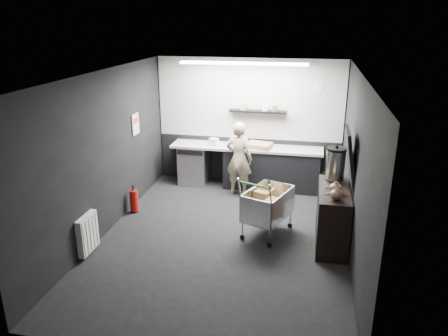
# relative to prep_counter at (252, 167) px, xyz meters

# --- Properties ---
(floor) EXTENTS (5.50, 5.50, 0.00)m
(floor) POSITION_rel_prep_counter_xyz_m (-0.14, -2.42, -0.46)
(floor) COLOR black
(floor) RESTS_ON ground
(ceiling) EXTENTS (5.50, 5.50, 0.00)m
(ceiling) POSITION_rel_prep_counter_xyz_m (-0.14, -2.42, 2.24)
(ceiling) COLOR white
(ceiling) RESTS_ON wall_back
(wall_back) EXTENTS (5.50, 0.00, 5.50)m
(wall_back) POSITION_rel_prep_counter_xyz_m (-0.14, 0.33, 0.89)
(wall_back) COLOR black
(wall_back) RESTS_ON floor
(wall_front) EXTENTS (5.50, 0.00, 5.50)m
(wall_front) POSITION_rel_prep_counter_xyz_m (-0.14, -5.17, 0.89)
(wall_front) COLOR black
(wall_front) RESTS_ON floor
(wall_left) EXTENTS (0.00, 5.50, 5.50)m
(wall_left) POSITION_rel_prep_counter_xyz_m (-2.14, -2.42, 0.89)
(wall_left) COLOR black
(wall_left) RESTS_ON floor
(wall_right) EXTENTS (0.00, 5.50, 5.50)m
(wall_right) POSITION_rel_prep_counter_xyz_m (1.86, -2.42, 0.89)
(wall_right) COLOR black
(wall_right) RESTS_ON floor
(kitchen_wall_panel) EXTENTS (3.95, 0.02, 1.70)m
(kitchen_wall_panel) POSITION_rel_prep_counter_xyz_m (-0.14, 0.31, 1.39)
(kitchen_wall_panel) COLOR #B4B4AF
(kitchen_wall_panel) RESTS_ON wall_back
(dado_panel) EXTENTS (3.95, 0.02, 1.00)m
(dado_panel) POSITION_rel_prep_counter_xyz_m (-0.14, 0.31, 0.04)
(dado_panel) COLOR black
(dado_panel) RESTS_ON wall_back
(floating_shelf) EXTENTS (1.20, 0.22, 0.04)m
(floating_shelf) POSITION_rel_prep_counter_xyz_m (0.06, 0.20, 1.16)
(floating_shelf) COLOR black
(floating_shelf) RESTS_ON wall_back
(wall_clock) EXTENTS (0.20, 0.03, 0.20)m
(wall_clock) POSITION_rel_prep_counter_xyz_m (1.26, 0.30, 1.69)
(wall_clock) COLOR white
(wall_clock) RESTS_ON wall_back
(poster) EXTENTS (0.02, 0.30, 0.40)m
(poster) POSITION_rel_prep_counter_xyz_m (-2.12, -1.12, 1.09)
(poster) COLOR silver
(poster) RESTS_ON wall_left
(poster_red_band) EXTENTS (0.02, 0.22, 0.10)m
(poster_red_band) POSITION_rel_prep_counter_xyz_m (-2.11, -1.12, 1.16)
(poster_red_band) COLOR red
(poster_red_band) RESTS_ON poster
(radiator) EXTENTS (0.10, 0.50, 0.60)m
(radiator) POSITION_rel_prep_counter_xyz_m (-2.08, -3.32, -0.11)
(radiator) COLOR white
(radiator) RESTS_ON wall_left
(ceiling_strip) EXTENTS (2.40, 0.20, 0.04)m
(ceiling_strip) POSITION_rel_prep_counter_xyz_m (-0.14, -0.57, 2.21)
(ceiling_strip) COLOR white
(ceiling_strip) RESTS_ON ceiling
(prep_counter) EXTENTS (3.20, 0.61, 0.90)m
(prep_counter) POSITION_rel_prep_counter_xyz_m (0.00, 0.00, 0.00)
(prep_counter) COLOR black
(prep_counter) RESTS_ON floor
(person) EXTENTS (0.62, 0.48, 1.53)m
(person) POSITION_rel_prep_counter_xyz_m (-0.21, -0.45, 0.31)
(person) COLOR beige
(person) RESTS_ON floor
(shopping_cart) EXTENTS (0.89, 1.16, 1.07)m
(shopping_cart) POSITION_rel_prep_counter_xyz_m (0.55, -2.10, 0.05)
(shopping_cart) COLOR silver
(shopping_cart) RESTS_ON floor
(sideboard) EXTENTS (0.54, 1.27, 1.90)m
(sideboard) POSITION_rel_prep_counter_xyz_m (1.62, -2.20, 0.14)
(sideboard) COLOR black
(sideboard) RESTS_ON floor
(fire_extinguisher) EXTENTS (0.15, 0.15, 0.51)m
(fire_extinguisher) POSITION_rel_prep_counter_xyz_m (-1.99, -1.73, -0.21)
(fire_extinguisher) COLOR #B5100C
(fire_extinguisher) RESTS_ON floor
(cardboard_box) EXTENTS (0.58, 0.49, 0.10)m
(cardboard_box) POSITION_rel_prep_counter_xyz_m (0.14, -0.05, 0.49)
(cardboard_box) COLOR #95824F
(cardboard_box) RESTS_ON prep_counter
(pink_tub) EXTENTS (0.21, 0.21, 0.21)m
(pink_tub) POSITION_rel_prep_counter_xyz_m (-0.32, 0.00, 0.55)
(pink_tub) COLOR beige
(pink_tub) RESTS_ON prep_counter
(white_container) EXTENTS (0.21, 0.19, 0.15)m
(white_container) POSITION_rel_prep_counter_xyz_m (-0.82, -0.05, 0.52)
(white_container) COLOR white
(white_container) RESTS_ON prep_counter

